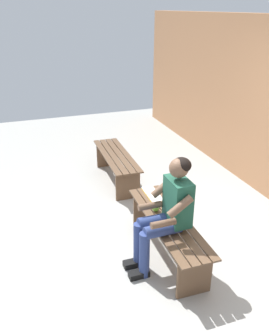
# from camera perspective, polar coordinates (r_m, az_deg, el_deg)

# --- Properties ---
(ground_plane) EXTENTS (10.00, 7.00, 0.04)m
(ground_plane) POSITION_cam_1_polar(r_m,az_deg,el_deg) (4.82, -10.93, -9.14)
(ground_plane) COLOR #9E9E99
(bench_near) EXTENTS (1.60, 0.45, 0.47)m
(bench_near) POSITION_cam_1_polar(r_m,az_deg,el_deg) (4.04, 5.41, -9.70)
(bench_near) COLOR brown
(bench_near) RESTS_ON ground
(bench_far) EXTENTS (1.50, 0.45, 0.47)m
(bench_far) POSITION_cam_1_polar(r_m,az_deg,el_deg) (5.68, -2.97, 1.05)
(bench_far) COLOR brown
(bench_far) RESTS_ON ground
(person_seated) EXTENTS (0.50, 0.69, 1.28)m
(person_seated) POSITION_cam_1_polar(r_m,az_deg,el_deg) (3.68, 5.25, -6.85)
(person_seated) COLOR #1E513D
(person_seated) RESTS_ON ground
(apple) EXTENTS (0.09, 0.09, 0.09)m
(apple) POSITION_cam_1_polar(r_m,az_deg,el_deg) (4.09, 3.44, -6.46)
(apple) COLOR #72B738
(apple) RESTS_ON bench_near
(book_open) EXTENTS (0.42, 0.17, 0.02)m
(book_open) POSITION_cam_1_polar(r_m,az_deg,el_deg) (4.43, 2.91, -4.27)
(book_open) COLOR white
(book_open) RESTS_ON bench_near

